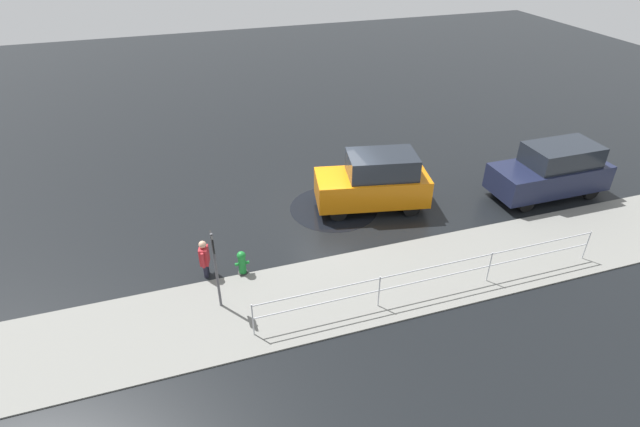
% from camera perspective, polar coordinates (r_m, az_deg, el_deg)
% --- Properties ---
extents(ground_plane, '(60.00, 60.00, 0.00)m').
position_cam_1_polar(ground_plane, '(17.80, 1.42, 0.39)').
color(ground_plane, black).
extents(kerb_strip, '(24.00, 3.20, 0.04)m').
position_cam_1_polar(kerb_strip, '(14.65, 6.88, -7.83)').
color(kerb_strip, slate).
rests_on(kerb_strip, ground).
extents(moving_hatchback, '(4.16, 2.43, 2.06)m').
position_cam_1_polar(moving_hatchback, '(17.59, 6.23, 3.65)').
color(moving_hatchback, orange).
rests_on(moving_hatchback, ground).
extents(parked_sedan, '(4.30, 1.76, 1.98)m').
position_cam_1_polar(parked_sedan, '(20.16, 24.98, 4.45)').
color(parked_sedan, '#191E38').
rests_on(parked_sedan, ground).
extents(fire_hydrant, '(0.42, 0.31, 0.80)m').
position_cam_1_polar(fire_hydrant, '(14.81, -8.90, -5.62)').
color(fire_hydrant, '#197A2D').
rests_on(fire_hydrant, ground).
extents(pedestrian, '(0.32, 0.55, 1.22)m').
position_cam_1_polar(pedestrian, '(14.80, -13.09, -4.82)').
color(pedestrian, '#B2262D').
rests_on(pedestrian, ground).
extents(metal_railing, '(10.29, 0.04, 1.05)m').
position_cam_1_polar(metal_railing, '(14.10, 13.21, -6.65)').
color(metal_railing, '#B7BABF').
rests_on(metal_railing, ground).
extents(sign_post, '(0.07, 0.44, 2.40)m').
position_cam_1_polar(sign_post, '(13.10, -11.94, -5.25)').
color(sign_post, '#4C4C51').
rests_on(sign_post, ground).
extents(puddle_patch, '(3.14, 3.14, 0.01)m').
position_cam_1_polar(puddle_patch, '(17.92, 1.57, 0.63)').
color(puddle_patch, black).
rests_on(puddle_patch, ground).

